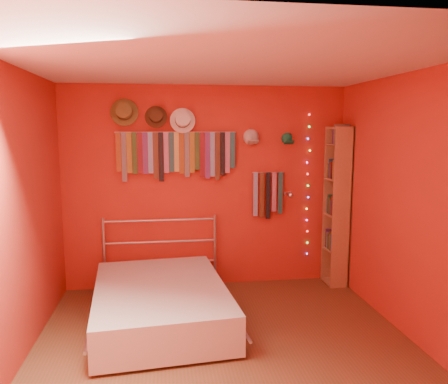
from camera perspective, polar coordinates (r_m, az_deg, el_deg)
name	(u,v)px	position (r m, az deg, el deg)	size (l,w,h in m)	color
ground	(227,351)	(4.16, 0.40, -20.11)	(3.50, 3.50, 0.00)	brown
back_wall	(207,187)	(5.44, -2.26, 0.61)	(3.50, 0.02, 2.50)	#B0231C
right_wall	(418,209)	(4.34, 23.96, -2.08)	(0.02, 3.50, 2.50)	#B0231C
left_wall	(11,220)	(3.88, -26.10, -3.35)	(0.02, 3.50, 2.50)	#B0231C
ceiling	(227,64)	(3.69, 0.44, 16.44)	(3.50, 3.50, 0.02)	white
tie_rack	(177,153)	(5.31, -6.19, 5.12)	(1.45, 0.03, 0.60)	#B9BABF
small_tie_rack	(268,193)	(5.52, 5.74, -0.13)	(0.40, 0.03, 0.60)	#B9BABF
fedora_olive	(124,111)	(5.29, -12.93, 10.22)	(0.33, 0.18, 0.32)	brown
fedora_brown	(156,116)	(5.28, -8.88, 9.75)	(0.26, 0.14, 0.26)	#483019
fedora_white	(183,120)	(5.28, -5.41, 9.38)	(0.30, 0.16, 0.30)	white
cap_white	(251,137)	(5.42, 3.54, 7.16)	(0.19, 0.23, 0.19)	beige
cap_green	(287,138)	(5.53, 8.23, 6.94)	(0.16, 0.20, 0.16)	#1B7A50
fairy_lights	(308,186)	(5.68, 10.90, 0.81)	(0.06, 0.02, 1.82)	#FF3333
reading_lamp	(290,195)	(5.43, 8.59, -0.36)	(0.07, 0.28, 0.08)	#B9BABF
bookshelf	(340,206)	(5.67, 14.88, -1.72)	(0.25, 0.34, 2.00)	olive
bed	(161,302)	(4.65, -8.29, -14.06)	(1.54, 1.96, 0.92)	#B9BABF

